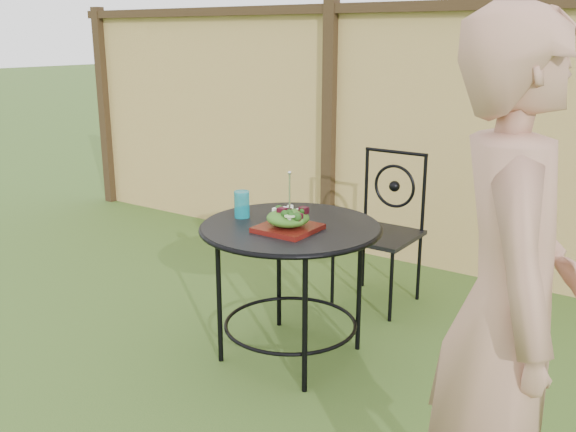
% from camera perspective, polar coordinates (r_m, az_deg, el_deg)
% --- Properties ---
extents(ground, '(60.00, 60.00, 0.00)m').
position_cam_1_polar(ground, '(2.91, 3.28, -18.59)').
color(ground, '#294817').
rests_on(ground, ground).
extents(fence, '(8.00, 0.12, 1.90)m').
position_cam_1_polar(fence, '(4.49, 18.43, 6.06)').
color(fence, '#ECCA74').
rests_on(fence, ground).
extents(patio_table, '(0.92, 0.92, 0.72)m').
position_cam_1_polar(patio_table, '(3.27, 0.23, -3.11)').
color(patio_table, black).
rests_on(patio_table, ground).
extents(patio_chair, '(0.46, 0.46, 0.95)m').
position_cam_1_polar(patio_chair, '(4.04, 8.36, -0.77)').
color(patio_chair, black).
rests_on(patio_chair, ground).
extents(diner, '(0.62, 0.74, 1.73)m').
position_cam_1_polar(diner, '(2.03, 18.91, -7.72)').
color(diner, tan).
rests_on(diner, ground).
extents(salad_plate, '(0.27, 0.27, 0.02)m').
position_cam_1_polar(salad_plate, '(3.13, -0.00, -1.09)').
color(salad_plate, '#420A09').
rests_on(salad_plate, patio_table).
extents(salad, '(0.21, 0.21, 0.08)m').
position_cam_1_polar(salad, '(3.11, -0.00, -0.18)').
color(salad, '#235614').
rests_on(salad, salad_plate).
extents(fork, '(0.01, 0.01, 0.18)m').
position_cam_1_polar(fork, '(3.07, 0.15, 2.12)').
color(fork, silver).
rests_on(fork, salad).
extents(drinking_glass, '(0.08, 0.08, 0.14)m').
position_cam_1_polar(drinking_glass, '(3.35, -4.13, 1.04)').
color(drinking_glass, '#0C8293').
rests_on(drinking_glass, patio_table).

